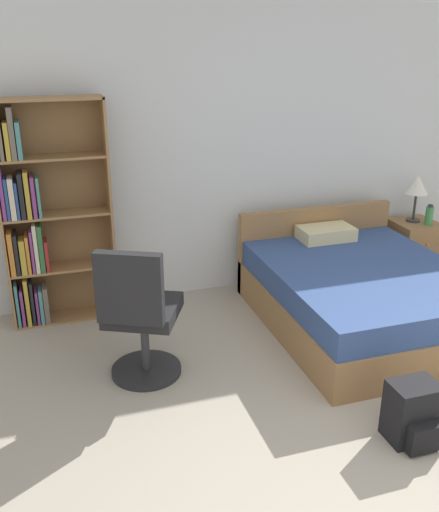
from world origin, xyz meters
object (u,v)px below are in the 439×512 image
object	(u,v)px
office_chair	(140,317)
table_lamp	(417,187)
bed	(359,293)
bookshelf	(41,220)
water_bottle	(429,215)
nightstand	(412,248)
backpack_black	(413,414)

from	to	relation	value
office_chair	table_lamp	size ratio (longest dim) A/B	2.26
bed	office_chair	world-z (taller)	office_chair
bookshelf	water_bottle	xyz separation A→B (m)	(3.64, -0.17, -0.26)
office_chair	nightstand	world-z (taller)	office_chair
table_lamp	water_bottle	distance (m)	0.31
bookshelf	backpack_black	size ratio (longest dim) A/B	4.90
table_lamp	water_bottle	world-z (taller)	table_lamp
office_chair	nightstand	xyz separation A→B (m)	(2.99, 1.10, -0.22)
office_chair	nightstand	distance (m)	3.20
bed	office_chair	xyz separation A→B (m)	(-1.91, -0.31, 0.22)
office_chair	bed	bearing A→B (deg)	9.14
office_chair	backpack_black	xyz separation A→B (m)	(1.44, -1.13, -0.32)
nightstand	water_bottle	bearing A→B (deg)	-58.92
table_lamp	office_chair	bearing A→B (deg)	-159.28
nightstand	office_chair	bearing A→B (deg)	-159.86
bookshelf	table_lamp	size ratio (longest dim) A/B	4.03
bed	nightstand	distance (m)	1.34
nightstand	table_lamp	xyz separation A→B (m)	(-0.01, 0.03, 0.63)
office_chair	table_lamp	world-z (taller)	office_chair
bed	water_bottle	xyz separation A→B (m)	(1.15, 0.68, 0.37)
bookshelf	table_lamp	distance (m)	3.56
bookshelf	bed	xyz separation A→B (m)	(2.49, -0.85, -0.63)
table_lamp	water_bottle	size ratio (longest dim) A/B	2.29
office_chair	water_bottle	distance (m)	3.22
bookshelf	office_chair	world-z (taller)	bookshelf
water_bottle	backpack_black	xyz separation A→B (m)	(-1.62, -2.12, -0.47)
water_bottle	nightstand	bearing A→B (deg)	121.08
bookshelf	water_bottle	size ratio (longest dim) A/B	9.24
bed	table_lamp	xyz separation A→B (m)	(1.07, 0.82, 0.64)
backpack_black	bed	bearing A→B (deg)	71.97
nightstand	bed	bearing A→B (deg)	-143.86
water_bottle	bookshelf	bearing A→B (deg)	177.33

